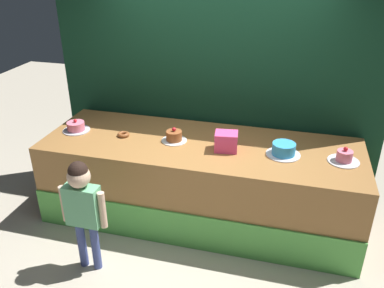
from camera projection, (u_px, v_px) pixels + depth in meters
The scene contains 10 objects.
ground_plane at pixel (186, 246), 4.12m from camera, with size 12.00×12.00×0.00m, color #BCB29E.
stage_platform at pixel (200, 181), 4.41m from camera, with size 3.36×1.16×0.91m.
curtain_backdrop at pixel (215, 79), 4.57m from camera, with size 3.79×0.08×2.84m, color #113823.
child_figure at pixel (82, 202), 3.55m from camera, with size 0.44×0.20×1.15m.
pink_box at pixel (226, 141), 4.04m from camera, with size 0.23×0.19×0.19m, color #F14789.
donut at pixel (123, 134), 4.36m from camera, with size 0.13×0.13×0.04m, color brown.
cake_far_left at pixel (76, 127), 4.48m from camera, with size 0.30×0.30×0.14m.
cake_center_left at pixel (174, 136), 4.24m from camera, with size 0.27×0.27×0.16m.
cake_center_right at pixel (284, 150), 3.96m from camera, with size 0.34×0.34×0.13m.
cake_far_right at pixel (344, 157), 3.84m from camera, with size 0.30×0.30×0.16m.
Camera 1 is at (0.88, -3.10, 2.78)m, focal length 37.45 mm.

